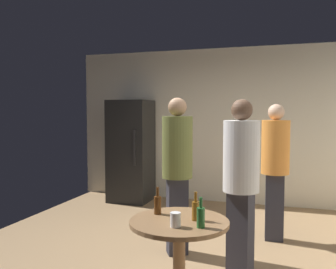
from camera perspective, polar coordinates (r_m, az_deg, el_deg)
The scene contains 11 objects.
ground_plane at distance 4.20m, azimuth 1.95°, elevation -19.53°, with size 5.20×5.20×0.10m, color #9E7C56.
wall_back at distance 6.44m, azimuth 8.36°, elevation 1.38°, with size 5.32×0.06×2.70m, color silver.
refrigerator at distance 6.49m, azimuth -5.86°, elevation -2.56°, with size 0.70×0.68×1.80m.
foreground_table at distance 3.01m, azimuth 1.78°, elevation -15.26°, with size 0.80×0.80×0.73m.
beer_bottle_amber at distance 2.95m, azimuth 4.39°, elevation -11.79°, with size 0.06×0.06×0.23m.
beer_bottle_brown at distance 3.12m, azimuth -1.65°, elevation -10.94°, with size 0.06×0.06×0.23m.
beer_bottle_green at distance 2.78m, azimuth 5.20°, elevation -12.77°, with size 0.06×0.06×0.23m.
plastic_cup_white at distance 2.79m, azimuth 1.18°, elevation -13.29°, with size 0.08×0.08×0.11m, color white.
person_in_orange_shirt at distance 4.66m, azimuth 16.56°, elevation -4.04°, with size 0.36×0.36×1.69m.
person_in_white_shirt at distance 3.50m, azimuth 11.45°, elevation -6.21°, with size 0.43×0.43×1.72m.
person_in_olive_shirt at distance 4.03m, azimuth 1.47°, elevation -4.50°, with size 0.46×0.46×1.76m.
Camera 1 is at (1.05, -3.72, 1.61)m, focal length 38.63 mm.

